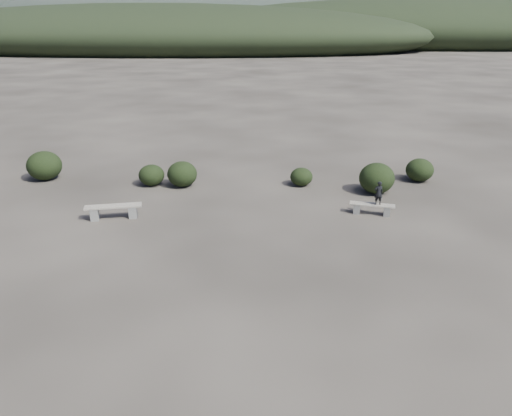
{
  "coord_description": "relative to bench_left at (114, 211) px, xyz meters",
  "views": [
    {
      "loc": [
        1.5,
        -10.99,
        6.77
      ],
      "look_at": [
        0.73,
        3.5,
        1.1
      ],
      "focal_mm": 35.0,
      "sensor_mm": 36.0,
      "label": 1
    }
  ],
  "objects": [
    {
      "name": "shrub_f",
      "position": [
        -4.4,
        4.25,
        0.33
      ],
      "size": [
        1.47,
        1.47,
        1.25
      ],
      "primitive_type": "ellipsoid",
      "color": "black",
      "rests_on": "ground"
    },
    {
      "name": "bench_right",
      "position": [
        9.17,
        0.88,
        -0.06
      ],
      "size": [
        1.63,
        0.64,
        0.4
      ],
      "rotation": [
        0.0,
        0.0,
        -0.2
      ],
      "color": "slate",
      "rests_on": "ground"
    },
    {
      "name": "bench_left",
      "position": [
        0.0,
        0.0,
        0.0
      ],
      "size": [
        2.0,
        0.85,
        0.49
      ],
      "rotation": [
        0.0,
        0.0,
        0.23
      ],
      "color": "slate",
      "rests_on": "ground"
    },
    {
      "name": "shrub_b",
      "position": [
        1.75,
        3.65,
        0.23
      ],
      "size": [
        1.24,
        1.24,
        1.06
      ],
      "primitive_type": "ellipsoid",
      "color": "black",
      "rests_on": "ground"
    },
    {
      "name": "mountain_ridges",
      "position": [
        -3.1,
        334.03,
        10.54
      ],
      "size": [
        500.0,
        400.0,
        56.0
      ],
      "color": "black",
      "rests_on": "ground"
    },
    {
      "name": "shrub_c",
      "position": [
        6.73,
        4.02,
        0.08
      ],
      "size": [
        0.94,
        0.94,
        0.76
      ],
      "primitive_type": "ellipsoid",
      "color": "black",
      "rests_on": "ground"
    },
    {
      "name": "shrub_e",
      "position": [
        11.83,
        4.9,
        0.19
      ],
      "size": [
        1.18,
        1.18,
        0.98
      ],
      "primitive_type": "ellipsoid",
      "color": "black",
      "rests_on": "ground"
    },
    {
      "name": "ground",
      "position": [
        4.39,
        -5.03,
        -0.3
      ],
      "size": [
        1200.0,
        1200.0,
        0.0
      ],
      "primitive_type": "plane",
      "color": "#292420",
      "rests_on": "ground"
    },
    {
      "name": "seated_person",
      "position": [
        9.34,
        0.84,
        0.54
      ],
      "size": [
        0.35,
        0.26,
        0.87
      ],
      "primitive_type": "imported",
      "rotation": [
        0.0,
        0.0,
        3.33
      ],
      "color": "black",
      "rests_on": "bench_right"
    },
    {
      "name": "shrub_a",
      "position": [
        0.43,
        3.72,
        0.14
      ],
      "size": [
        1.08,
        1.08,
        0.88
      ],
      "primitive_type": "ellipsoid",
      "color": "black",
      "rests_on": "ground"
    },
    {
      "name": "shrub_d",
      "position": [
        9.71,
        3.24,
        0.32
      ],
      "size": [
        1.41,
        1.41,
        1.23
      ],
      "primitive_type": "ellipsoid",
      "color": "black",
      "rests_on": "ground"
    }
  ]
}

